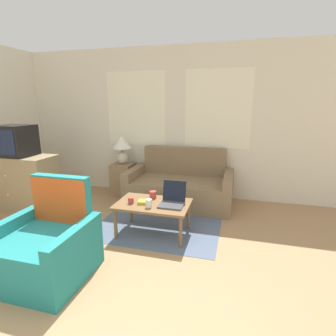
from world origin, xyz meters
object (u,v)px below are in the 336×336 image
object	(u,v)px
coffee_table	(153,206)
cup_navy	(149,203)
television	(15,141)
cup_white	(153,195)
table_lamp	(122,146)
armchair	(47,248)
laptop	(172,200)
book_red	(145,202)
couch	(180,187)
cup_yellow	(131,200)

from	to	relation	value
coffee_table	cup_navy	bearing A→B (deg)	-92.25
television	cup_white	xyz separation A→B (m)	(2.27, -0.12, -0.63)
table_lamp	television	bearing A→B (deg)	-141.94
armchair	laptop	xyz separation A→B (m)	(0.99, 1.07, 0.20)
laptop	television	bearing A→B (deg)	173.95
book_red	television	bearing A→B (deg)	171.46
laptop	cup_navy	xyz separation A→B (m)	(-0.25, -0.17, -0.01)
laptop	book_red	size ratio (longest dim) A/B	1.75
armchair	couch	bearing A→B (deg)	69.24
cup_navy	couch	bearing A→B (deg)	85.54
table_lamp	book_red	world-z (taller)	table_lamp
laptop	cup_navy	distance (m)	0.31
cup_navy	cup_white	size ratio (longest dim) A/B	1.10
cup_yellow	book_red	bearing A→B (deg)	15.09
couch	armchair	world-z (taller)	armchair
couch	cup_yellow	size ratio (longest dim) A/B	22.53
coffee_table	cup_navy	xyz separation A→B (m)	(-0.01, -0.15, 0.10)
coffee_table	cup_navy	distance (m)	0.18
television	laptop	distance (m)	2.66
armchair	cup_navy	distance (m)	1.18
laptop	couch	bearing A→B (deg)	97.50
armchair	television	distance (m)	2.23
cup_yellow	couch	bearing A→B (deg)	73.71
couch	armchair	distance (m)	2.37
couch	cup_white	bearing A→B (deg)	-98.92
television	table_lamp	xyz separation A→B (m)	(1.31, 1.02, -0.19)
cup_yellow	armchair	bearing A→B (deg)	-116.15
cup_navy	coffee_table	bearing A→B (deg)	87.75
armchair	coffee_table	distance (m)	1.29
laptop	book_red	bearing A→B (deg)	-169.86
television	cup_yellow	bearing A→B (deg)	-10.47
laptop	cup_yellow	bearing A→B (deg)	-168.21
television	cup_yellow	xyz separation A→B (m)	(2.06, -0.38, -0.63)
armchair	table_lamp	distance (m)	2.47
cup_white	cup_navy	bearing A→B (deg)	-80.52
table_lamp	cup_navy	distance (m)	1.84
cup_navy	table_lamp	bearing A→B (deg)	124.60
coffee_table	cup_white	world-z (taller)	cup_white
coffee_table	cup_yellow	xyz separation A→B (m)	(-0.27, -0.08, 0.09)
cup_navy	cup_yellow	distance (m)	0.27
table_lamp	book_red	xyz separation A→B (m)	(0.92, -1.36, -0.47)
armchair	cup_navy	bearing A→B (deg)	50.76
table_lamp	cup_yellow	size ratio (longest dim) A/B	6.74
television	cup_white	bearing A→B (deg)	-3.15
table_lamp	coffee_table	xyz separation A→B (m)	(1.02, -1.32, -0.53)
television	cup_white	distance (m)	2.36
table_lamp	armchair	bearing A→B (deg)	-83.36
table_lamp	laptop	bearing A→B (deg)	-45.70
armchair	laptop	size ratio (longest dim) A/B	2.85
table_lamp	cup_white	distance (m)	1.56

